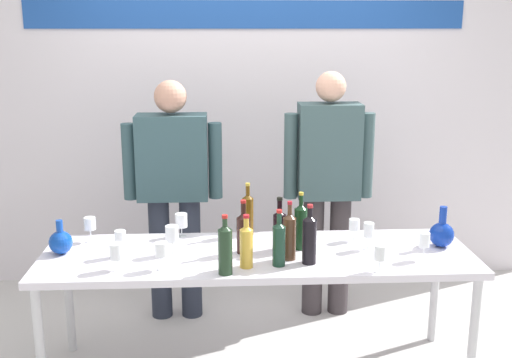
% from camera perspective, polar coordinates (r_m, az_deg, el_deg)
% --- Properties ---
extents(back_wall, '(4.56, 0.11, 3.00)m').
position_cam_1_polar(back_wall, '(4.73, -0.87, 8.45)').
color(back_wall, silver).
rests_on(back_wall, ground).
extents(display_table, '(2.38, 0.72, 0.73)m').
position_cam_1_polar(display_table, '(3.48, 0.13, -7.61)').
color(display_table, silver).
rests_on(display_table, ground).
extents(decanter_blue_left, '(0.13, 0.13, 0.19)m').
position_cam_1_polar(decanter_blue_left, '(3.59, -17.48, -5.51)').
color(decanter_blue_left, '#0F3D9F').
rests_on(decanter_blue_left, display_table).
extents(decanter_blue_right, '(0.14, 0.14, 0.24)m').
position_cam_1_polar(decanter_blue_right, '(3.68, 16.67, -4.81)').
color(decanter_blue_right, '#0F2F98').
rests_on(decanter_blue_right, display_table).
extents(presenter_left, '(0.65, 0.22, 1.62)m').
position_cam_1_polar(presenter_left, '(4.13, -7.60, -0.50)').
color(presenter_left, '#252A38').
rests_on(presenter_left, ground).
extents(presenter_right, '(0.60, 0.22, 1.67)m').
position_cam_1_polar(presenter_right, '(4.17, 6.64, -0.11)').
color(presenter_right, '#363033').
rests_on(presenter_right, ground).
extents(wine_bottle_0, '(0.07, 0.07, 0.31)m').
position_cam_1_polar(wine_bottle_0, '(3.47, 2.16, -4.54)').
color(wine_bottle_0, black).
rests_on(wine_bottle_0, display_table).
extents(wine_bottle_1, '(0.07, 0.07, 0.30)m').
position_cam_1_polar(wine_bottle_1, '(3.42, -1.17, -4.82)').
color(wine_bottle_1, black).
rests_on(wine_bottle_1, display_table).
extents(wine_bottle_2, '(0.07, 0.07, 0.28)m').
position_cam_1_polar(wine_bottle_2, '(3.22, -0.89, -6.03)').
color(wine_bottle_2, gold).
rests_on(wine_bottle_2, display_table).
extents(wine_bottle_3, '(0.07, 0.07, 0.30)m').
position_cam_1_polar(wine_bottle_3, '(3.25, 2.12, -5.81)').
color(wine_bottle_3, '#163626').
rests_on(wine_bottle_3, display_table).
extents(wine_bottle_4, '(0.07, 0.07, 0.31)m').
position_cam_1_polar(wine_bottle_4, '(3.14, -2.85, -6.34)').
color(wine_bottle_4, '#1C321E').
rests_on(wine_bottle_4, display_table).
extents(wine_bottle_5, '(0.07, 0.07, 0.32)m').
position_cam_1_polar(wine_bottle_5, '(3.71, -0.76, -3.16)').
color(wine_bottle_5, '#54360A').
rests_on(wine_bottle_5, display_table).
extents(wine_bottle_6, '(0.07, 0.07, 0.32)m').
position_cam_1_polar(wine_bottle_6, '(3.28, 4.92, -5.39)').
color(wine_bottle_6, black).
rests_on(wine_bottle_6, display_table).
extents(wine_bottle_7, '(0.07, 0.07, 0.33)m').
position_cam_1_polar(wine_bottle_7, '(3.49, 4.12, -4.26)').
color(wine_bottle_7, black).
rests_on(wine_bottle_7, display_table).
extents(wine_bottle_8, '(0.07, 0.07, 0.32)m').
position_cam_1_polar(wine_bottle_8, '(3.33, 3.08, -5.15)').
color(wine_bottle_8, '#472C1C').
rests_on(wine_bottle_8, display_table).
extents(wine_glass_left_0, '(0.07, 0.07, 0.14)m').
position_cam_1_polar(wine_glass_left_0, '(3.27, -12.68, -6.53)').
color(wine_glass_left_0, white).
rests_on(wine_glass_left_0, display_table).
extents(wine_glass_left_1, '(0.07, 0.07, 0.14)m').
position_cam_1_polar(wine_glass_left_1, '(3.71, -6.86, -3.82)').
color(wine_glass_left_1, white).
rests_on(wine_glass_left_1, display_table).
extents(wine_glass_left_2, '(0.07, 0.07, 0.15)m').
position_cam_1_polar(wine_glass_left_2, '(3.23, -8.66, -6.45)').
color(wine_glass_left_2, white).
rests_on(wine_glass_left_2, display_table).
extents(wine_glass_left_3, '(0.06, 0.06, 0.15)m').
position_cam_1_polar(wine_glass_left_3, '(3.45, -12.34, -5.39)').
color(wine_glass_left_3, white).
rests_on(wine_glass_left_3, display_table).
extents(wine_glass_left_4, '(0.07, 0.07, 0.16)m').
position_cam_1_polar(wine_glass_left_4, '(3.43, -7.72, -5.04)').
color(wine_glass_left_4, white).
rests_on(wine_glass_left_4, display_table).
extents(wine_glass_left_5, '(0.07, 0.07, 0.15)m').
position_cam_1_polar(wine_glass_left_5, '(3.72, -15.00, -4.02)').
color(wine_glass_left_5, white).
rests_on(wine_glass_left_5, display_table).
extents(wine_glass_right_0, '(0.06, 0.06, 0.14)m').
position_cam_1_polar(wine_glass_right_0, '(3.24, 11.31, -6.70)').
color(wine_glass_right_0, white).
rests_on(wine_glass_right_0, display_table).
extents(wine_glass_right_1, '(0.06, 0.06, 0.16)m').
position_cam_1_polar(wine_glass_right_1, '(3.53, 10.30, -4.67)').
color(wine_glass_right_1, white).
rests_on(wine_glass_right_1, display_table).
extents(wine_glass_right_2, '(0.06, 0.06, 0.13)m').
position_cam_1_polar(wine_glass_right_2, '(3.66, 9.00, -4.21)').
color(wine_glass_right_2, white).
rests_on(wine_glass_right_2, display_table).
extents(wine_glass_right_3, '(0.06, 0.06, 0.15)m').
position_cam_1_polar(wine_glass_right_3, '(3.45, 15.19, -5.47)').
color(wine_glass_right_3, white).
rests_on(wine_glass_right_3, display_table).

